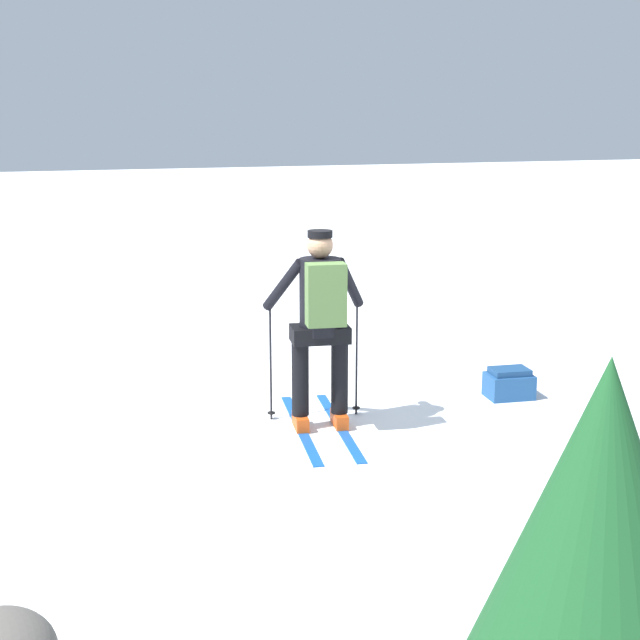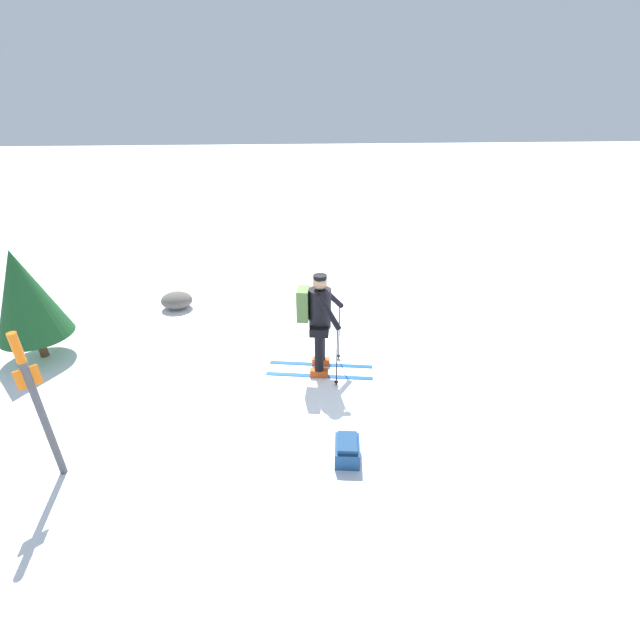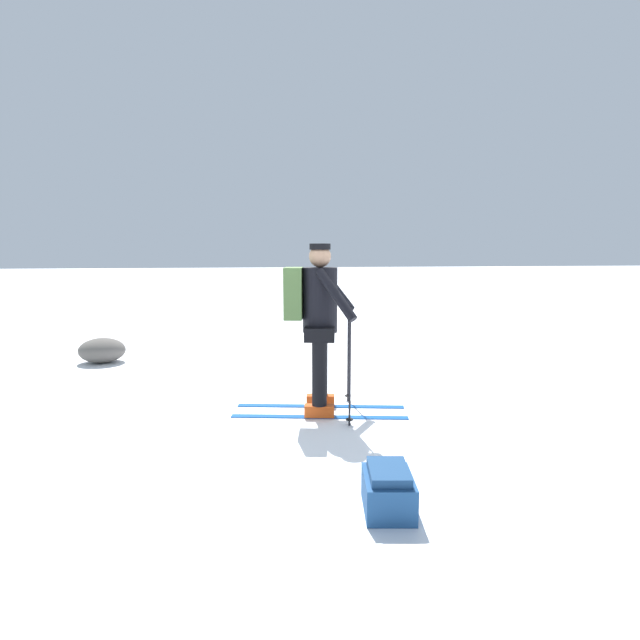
{
  "view_description": "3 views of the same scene",
  "coord_description": "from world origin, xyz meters",
  "views": [
    {
      "loc": [
        7.09,
        -2.19,
        2.69
      ],
      "look_at": [
        0.09,
        0.37,
        0.98
      ],
      "focal_mm": 50.0,
      "sensor_mm": 36.0,
      "label": 1
    },
    {
      "loc": [
        0.61,
        6.45,
        4.16
      ],
      "look_at": [
        0.09,
        0.37,
        0.98
      ],
      "focal_mm": 24.0,
      "sensor_mm": 36.0,
      "label": 2
    },
    {
      "loc": [
        0.76,
        5.37,
        1.7
      ],
      "look_at": [
        0.09,
        0.37,
        0.98
      ],
      "focal_mm": 28.0,
      "sensor_mm": 36.0,
      "label": 3
    }
  ],
  "objects": [
    {
      "name": "dropped_backpack",
      "position": [
        -0.09,
        2.4,
        0.14
      ],
      "size": [
        0.37,
        0.47,
        0.3
      ],
      "color": "navy",
      "rests_on": "ground_plane"
    },
    {
      "name": "ground_plane",
      "position": [
        0.0,
        0.0,
        0.0
      ],
      "size": [
        80.0,
        80.0,
        0.0
      ],
      "primitive_type": "plane",
      "color": "white"
    },
    {
      "name": "rock_boulder",
      "position": [
        3.03,
        -2.35,
        0.19
      ],
      "size": [
        0.67,
        0.57,
        0.37
      ],
      "primitive_type": "ellipsoid",
      "color": "#5B5651",
      "rests_on": "ground_plane"
    },
    {
      "name": "skier",
      "position": [
        0.12,
        0.37,
        1.02
      ],
      "size": [
        1.85,
        0.93,
        1.75
      ],
      "color": "#144C9E",
      "rests_on": "ground_plane"
    }
  ]
}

